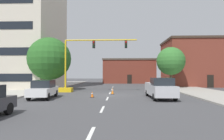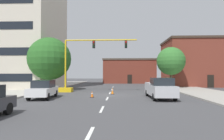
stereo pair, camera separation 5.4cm
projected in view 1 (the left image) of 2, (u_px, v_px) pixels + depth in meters
name	position (u px, v px, depth m)	size (l,w,h in m)	color
ground_plane	(109.00, 95.00, 21.22)	(160.00, 160.00, 0.00)	#424244
sidewalk_left	(37.00, 89.00, 29.63)	(6.00, 56.00, 0.14)	#B2ADA3
sidewalk_right	(189.00, 89.00, 28.80)	(6.00, 56.00, 0.14)	#9E998E
lane_stripe_seg_0	(90.00, 136.00, 7.23)	(0.16, 2.40, 0.01)	silver
lane_stripe_seg_1	(102.00, 109.00, 12.73)	(0.16, 2.40, 0.01)	silver
lane_stripe_seg_2	(107.00, 99.00, 18.22)	(0.16, 2.40, 0.01)	silver
lane_stripe_seg_3	(110.00, 93.00, 23.72)	(0.16, 2.40, 0.01)	silver
lane_stripe_seg_4	(112.00, 89.00, 29.21)	(0.16, 2.40, 0.01)	silver
lane_stripe_seg_5	(113.00, 87.00, 34.71)	(0.16, 2.40, 0.01)	silver
building_tall_left	(21.00, 24.00, 33.90)	(13.04, 13.81, 22.38)	beige
building_brick_center	(129.00, 71.00, 50.63)	(13.44, 7.53, 6.23)	brown
building_row_right	(199.00, 63.00, 37.70)	(13.22, 9.50, 9.00)	brown
traffic_signal_gantry	(76.00, 74.00, 25.02)	(10.19, 1.20, 6.83)	yellow
tree_left_near	(49.00, 59.00, 27.07)	(5.99, 5.99, 7.49)	#4C3823
tree_right_mid	(171.00, 61.00, 31.10)	(4.54, 4.54, 6.71)	brown
pickup_truck_silver	(160.00, 88.00, 18.37)	(2.13, 5.45, 1.99)	#BCBCC1
sedan_white_near_left	(44.00, 89.00, 18.46)	(2.26, 4.65, 1.74)	white
traffic_cone_roadside_a	(92.00, 94.00, 19.16)	(0.36, 0.36, 0.62)	black
traffic_cone_roadside_b	(113.00, 91.00, 22.23)	(0.36, 0.36, 0.75)	black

